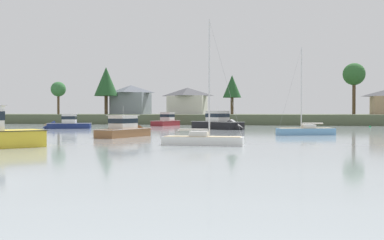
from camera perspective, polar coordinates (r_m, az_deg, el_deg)
The scene contains 15 objects.
far_shore_bank at distance 117.95m, azimuth 6.80°, elevation 0.20°, with size 179.94×49.34×2.17m, color #4C563D.
cruiser_wood at distance 48.99m, azimuth -8.19°, elevation -1.45°, with size 4.11×8.58×4.11m.
cruiser_navy at distance 76.11m, azimuth -15.83°, elevation -0.65°, with size 8.09×4.74×4.88m.
sailboat_skyblue at distance 53.56m, azimuth 14.23°, elevation -1.62°, with size 6.82×3.93×10.65m.
cruiser_black at distance 70.60m, azimuth 3.73°, elevation -0.66°, with size 10.16×9.06×4.92m.
cruiser_maroon at distance 90.17m, azimuth -3.07°, elevation -0.34°, with size 4.00×9.70×4.78m.
dinghy_sand at distance 93.80m, azimuth -17.85°, elevation -0.62°, with size 1.99×2.77×0.47m.
sailboat_white at distance 35.82m, azimuth 1.37°, elevation -2.85°, with size 6.49×1.82×10.43m.
mooring_buoy_green at distance 85.56m, azimuth 21.66°, elevation -0.81°, with size 0.41×0.41×0.47m.
shore_tree_right_mid at distance 119.10m, azimuth 5.10°, elevation 4.23°, with size 4.83×4.83×10.33m.
shore_tree_left_mid at distance 117.08m, azimuth -16.60°, elevation 3.71°, with size 3.69×3.69×8.14m.
shore_tree_center_right at distance 118.29m, azimuth 19.87°, elevation 5.41°, with size 5.43×5.43×12.66m.
shore_tree_inland_b at distance 123.28m, azimuth -10.85°, elevation 4.78°, with size 6.34×6.34×12.69m.
cottage_near_water at distance 122.55m, azimuth -0.58°, elevation 2.49°, with size 10.47×8.31×7.24m.
cottage_hillside at distance 125.80m, azimuth -7.75°, elevation 2.62°, with size 9.98×9.16×8.03m.
Camera 1 is at (12.30, -13.13, 2.59)m, focal length 42.03 mm.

